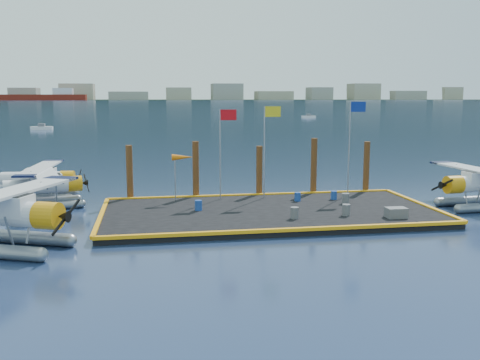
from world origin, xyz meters
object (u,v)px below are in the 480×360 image
at_px(drum_3, 295,213).
at_px(piling_0, 130,175).
at_px(seaplane_b, 41,188).
at_px(piling_2, 259,173).
at_px(drum_2, 346,198).
at_px(drum_4, 334,195).
at_px(piling_3, 314,168).
at_px(drum_1, 346,210).
at_px(piling_1, 196,172).
at_px(flagpole_red, 223,140).
at_px(drum_5, 298,197).
at_px(flagpole_blue, 352,134).
at_px(seaplane_c, 36,181).
at_px(drum_0, 198,205).
at_px(windsock, 182,158).
at_px(crate, 396,213).
at_px(flagpole_yellow, 267,138).
at_px(piling_4, 366,169).

height_order(drum_3, piling_0, piling_0).
relative_size(seaplane_b, piling_2, 2.26).
bearing_deg(drum_2, drum_4, 100.93).
bearing_deg(drum_2, piling_3, 100.42).
height_order(drum_1, drum_2, drum_2).
bearing_deg(piling_3, drum_3, -114.32).
xyz_separation_m(seaplane_b, piling_1, (10.20, 0.53, 0.77)).
height_order(flagpole_red, piling_2, flagpole_red).
xyz_separation_m(drum_4, piling_2, (-4.52, 2.91, 1.21)).
distance_m(drum_4, piling_3, 3.30).
bearing_deg(drum_2, flagpole_red, 160.04).
xyz_separation_m(drum_5, flagpole_blue, (4.24, 1.47, 4.00)).
bearing_deg(drum_3, piling_0, 139.77).
height_order(seaplane_c, piling_2, piling_2).
relative_size(seaplane_c, drum_0, 14.04).
bearing_deg(windsock, piling_1, 57.34).
bearing_deg(windsock, drum_0, -77.08).
bearing_deg(drum_0, piling_1, 86.73).
bearing_deg(drum_3, flagpole_blue, 47.66).
height_order(drum_4, piling_1, piling_1).
relative_size(flagpole_red, piling_1, 1.43).
xyz_separation_m(drum_0, drum_5, (6.74, 1.80, -0.02)).
height_order(drum_4, flagpole_red, flagpole_red).
xyz_separation_m(crate, flagpole_red, (-8.99, 7.09, 3.71)).
distance_m(drum_2, piling_3, 4.65).
relative_size(flagpole_yellow, piling_4, 1.55).
height_order(seaplane_c, drum_1, seaplane_c).
xyz_separation_m(drum_1, piling_3, (0.43, 7.70, 1.42)).
xyz_separation_m(flagpole_yellow, piling_0, (-9.20, 1.60, -2.51)).
bearing_deg(flagpole_red, seaplane_b, 174.88).
bearing_deg(drum_2, drum_1, -110.22).
bearing_deg(drum_0, windsock, 102.92).
xyz_separation_m(flagpole_red, piling_4, (10.79, 1.60, -2.40)).
bearing_deg(drum_0, piling_4, 20.83).
height_order(windsock, piling_1, piling_1).
bearing_deg(flagpole_yellow, piling_1, 161.21).
xyz_separation_m(drum_2, piling_3, (-0.80, 4.36, 1.42)).
bearing_deg(drum_5, piling_4, 26.90).
bearing_deg(piling_1, flagpole_blue, -8.51).
bearing_deg(crate, drum_5, 127.03).
height_order(drum_3, piling_1, piling_1).
bearing_deg(crate, drum_3, 172.79).
relative_size(flagpole_blue, piling_3, 1.51).
distance_m(flagpole_yellow, flagpole_blue, 6.00).
distance_m(drum_1, flagpole_red, 9.55).
height_order(drum_2, crate, drum_2).
distance_m(drum_4, piling_4, 4.72).
xyz_separation_m(seaplane_b, flagpole_blue, (20.90, -1.07, 3.36)).
distance_m(seaplane_b, drum_3, 16.84).
relative_size(seaplane_c, crate, 7.58).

